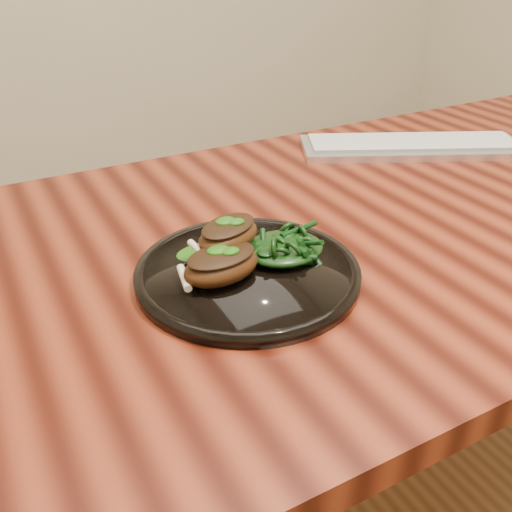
{
  "coord_description": "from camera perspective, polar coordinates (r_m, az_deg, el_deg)",
  "views": [
    {
      "loc": [
        -0.57,
        -0.64,
        1.15
      ],
      "look_at": [
        -0.27,
        -0.08,
        0.78
      ],
      "focal_mm": 40.0,
      "sensor_mm": 36.0,
      "label": 1
    }
  ],
  "objects": [
    {
      "name": "desk",
      "position": [
        0.99,
        11.53,
        0.16
      ],
      "size": [
        1.6,
        0.8,
        0.75
      ],
      "color": "#320C06",
      "rests_on": "ground"
    },
    {
      "name": "plate",
      "position": [
        0.74,
        -0.84,
        -1.65
      ],
      "size": [
        0.29,
        0.29,
        0.02
      ],
      "color": "black",
      "rests_on": "desk"
    },
    {
      "name": "lamb_chop_front",
      "position": [
        0.7,
        -3.53,
        -0.83
      ],
      "size": [
        0.11,
        0.08,
        0.05
      ],
      "color": "#44220D",
      "rests_on": "plate"
    },
    {
      "name": "lamb_chop_back",
      "position": [
        0.74,
        -2.83,
        2.21
      ],
      "size": [
        0.11,
        0.1,
        0.04
      ],
      "color": "#44220D",
      "rests_on": "plate"
    },
    {
      "name": "herb_smear",
      "position": [
        0.77,
        -5.41,
        0.42
      ],
      "size": [
        0.07,
        0.05,
        0.0
      ],
      "primitive_type": "ellipsoid",
      "color": "#114507",
      "rests_on": "plate"
    },
    {
      "name": "greens_heap",
      "position": [
        0.76,
        2.81,
        1.27
      ],
      "size": [
        0.11,
        0.1,
        0.04
      ],
      "color": "black",
      "rests_on": "plate"
    },
    {
      "name": "keyboard",
      "position": [
        1.23,
        15.33,
        10.58
      ],
      "size": [
        0.46,
        0.32,
        0.02
      ],
      "color": "silver",
      "rests_on": "desk"
    }
  ]
}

